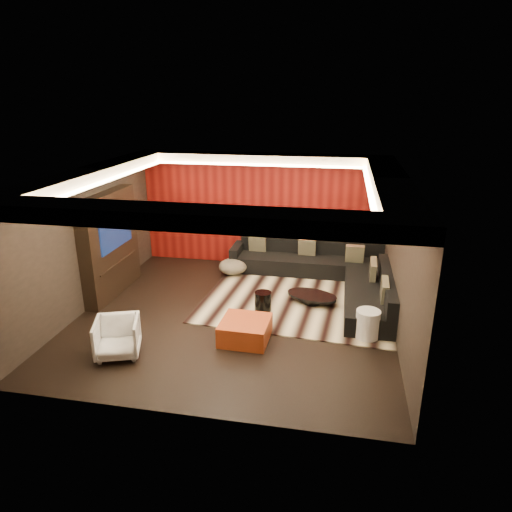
% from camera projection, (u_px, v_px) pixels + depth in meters
% --- Properties ---
extents(floor, '(6.00, 6.00, 0.02)m').
position_uv_depth(floor, '(235.00, 316.00, 8.96)').
color(floor, black).
rests_on(floor, ground).
extents(ceiling, '(6.00, 6.00, 0.02)m').
position_uv_depth(ceiling, '(233.00, 172.00, 8.02)').
color(ceiling, silver).
rests_on(ceiling, ground).
extents(wall_back, '(6.00, 0.02, 2.80)m').
position_uv_depth(wall_back, '(262.00, 210.00, 11.27)').
color(wall_back, black).
rests_on(wall_back, ground).
extents(wall_left, '(0.02, 6.00, 2.80)m').
position_uv_depth(wall_left, '(86.00, 239.00, 9.02)').
color(wall_left, black).
rests_on(wall_left, ground).
extents(wall_right, '(0.02, 6.00, 2.80)m').
position_uv_depth(wall_right, '(402.00, 258.00, 7.95)').
color(wall_right, black).
rests_on(wall_right, ground).
extents(red_feature_wall, '(5.98, 0.05, 2.78)m').
position_uv_depth(red_feature_wall, '(262.00, 210.00, 11.24)').
color(red_feature_wall, '#6B0C0A').
rests_on(red_feature_wall, ground).
extents(soffit_back, '(6.00, 0.60, 0.22)m').
position_uv_depth(soffit_back, '(260.00, 159.00, 10.55)').
color(soffit_back, silver).
rests_on(soffit_back, ground).
extents(soffit_front, '(6.00, 0.60, 0.22)m').
position_uv_depth(soffit_front, '(181.00, 217.00, 5.56)').
color(soffit_front, silver).
rests_on(soffit_front, ground).
extents(soffit_left, '(0.60, 4.80, 0.22)m').
position_uv_depth(soffit_left, '(93.00, 174.00, 8.53)').
color(soffit_left, silver).
rests_on(soffit_left, ground).
extents(soffit_right, '(0.60, 4.80, 0.22)m').
position_uv_depth(soffit_right, '(391.00, 184.00, 7.58)').
color(soffit_right, silver).
rests_on(soffit_right, ground).
extents(cove_back, '(4.80, 0.08, 0.04)m').
position_uv_depth(cove_back, '(258.00, 165.00, 10.27)').
color(cove_back, '#FFD899').
rests_on(cove_back, ground).
extents(cove_front, '(4.80, 0.08, 0.04)m').
position_uv_depth(cove_front, '(190.00, 217.00, 5.90)').
color(cove_front, '#FFD899').
rests_on(cove_front, ground).
extents(cove_left, '(0.08, 4.80, 0.04)m').
position_uv_depth(cove_left, '(110.00, 179.00, 8.50)').
color(cove_left, '#FFD899').
rests_on(cove_left, ground).
extents(cove_right, '(0.08, 4.80, 0.04)m').
position_uv_depth(cove_right, '(369.00, 189.00, 7.67)').
color(cove_right, '#FFD899').
rests_on(cove_right, ground).
extents(tv_surround, '(0.30, 2.00, 2.20)m').
position_uv_depth(tv_surround, '(110.00, 244.00, 9.65)').
color(tv_surround, black).
rests_on(tv_surround, ground).
extents(tv_screen, '(0.04, 1.30, 0.80)m').
position_uv_depth(tv_screen, '(115.00, 229.00, 9.50)').
color(tv_screen, black).
rests_on(tv_screen, ground).
extents(tv_shelf, '(0.04, 1.60, 0.04)m').
position_uv_depth(tv_shelf, '(119.00, 263.00, 9.75)').
color(tv_shelf, black).
rests_on(tv_shelf, ground).
extents(rug, '(4.21, 3.29, 0.02)m').
position_uv_depth(rug, '(300.00, 302.00, 9.52)').
color(rug, beige).
rests_on(rug, floor).
extents(coffee_table, '(1.33, 1.33, 0.18)m').
position_uv_depth(coffee_table, '(312.00, 298.00, 9.45)').
color(coffee_table, black).
rests_on(coffee_table, rug).
extents(drum_stool, '(0.38, 0.38, 0.39)m').
position_uv_depth(drum_stool, '(263.00, 301.00, 9.06)').
color(drum_stool, black).
rests_on(drum_stool, rug).
extents(striped_pouf, '(0.82, 0.82, 0.37)m').
position_uv_depth(striped_pouf, '(233.00, 267.00, 10.92)').
color(striped_pouf, beige).
rests_on(striped_pouf, rug).
extents(white_side_table, '(0.45, 0.45, 0.53)m').
position_uv_depth(white_side_table, '(367.00, 324.00, 8.05)').
color(white_side_table, white).
rests_on(white_side_table, floor).
extents(orange_ottoman, '(0.85, 0.85, 0.37)m').
position_uv_depth(orange_ottoman, '(245.00, 330.00, 8.02)').
color(orange_ottoman, '#974713').
rests_on(orange_ottoman, floor).
extents(armchair, '(0.89, 0.90, 0.65)m').
position_uv_depth(armchair, '(117.00, 337.00, 7.50)').
color(armchair, white).
rests_on(armchair, floor).
extents(sectional_sofa, '(3.65, 3.50, 0.75)m').
position_uv_depth(sectional_sofa, '(329.00, 274.00, 10.29)').
color(sectional_sofa, black).
rests_on(sectional_sofa, floor).
extents(throw_pillows, '(3.16, 2.76, 0.50)m').
position_uv_depth(throw_pillows, '(331.00, 259.00, 10.20)').
color(throw_pillows, '#B8B287').
rests_on(throw_pillows, sectional_sofa).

